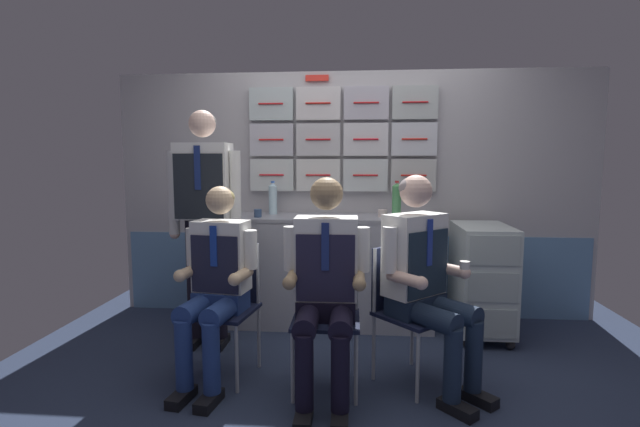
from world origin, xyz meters
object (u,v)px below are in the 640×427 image
(folding_chair_left, at_px, (228,293))
(folding_chair_right, at_px, (327,301))
(water_bottle_tall, at_px, (273,198))
(crew_member_left, at_px, (216,277))
(crew_member_by_counter, at_px, (424,272))
(crew_member_standing, at_px, (204,206))
(espresso_cup_small, at_px, (258,213))
(service_trolley, at_px, (482,277))
(folding_chair_by_counter, at_px, (404,298))
(crew_member_right, at_px, (326,277))

(folding_chair_left, bearing_deg, folding_chair_right, -9.25)
(water_bottle_tall, bearing_deg, crew_member_left, -96.06)
(crew_member_by_counter, xyz_separation_m, crew_member_standing, (-1.53, 0.52, 0.33))
(crew_member_left, relative_size, water_bottle_tall, 4.27)
(water_bottle_tall, relative_size, espresso_cup_small, 4.39)
(crew_member_standing, bearing_deg, crew_member_left, -65.82)
(service_trolley, bearing_deg, crew_member_left, -153.00)
(folding_chair_by_counter, relative_size, crew_member_standing, 0.48)
(crew_member_right, relative_size, crew_member_by_counter, 0.99)
(service_trolley, bearing_deg, crew_member_standing, -169.91)
(service_trolley, height_order, folding_chair_left, service_trolley)
(folding_chair_left, distance_m, espresso_cup_small, 0.94)
(folding_chair_left, distance_m, folding_chair_right, 0.67)
(folding_chair_by_counter, xyz_separation_m, espresso_cup_small, (-1.12, 0.83, 0.44))
(crew_member_by_counter, bearing_deg, service_trolley, 57.44)
(crew_member_left, height_order, folding_chair_right, crew_member_left)
(service_trolley, distance_m, espresso_cup_small, 1.86)
(crew_member_right, xyz_separation_m, espresso_cup_small, (-0.64, 1.10, 0.24))
(folding_chair_left, height_order, crew_member_by_counter, crew_member_by_counter)
(crew_member_right, bearing_deg, espresso_cup_small, 120.25)
(crew_member_by_counter, bearing_deg, crew_member_standing, 161.26)
(crew_member_left, distance_m, water_bottle_tall, 1.29)
(folding_chair_left, relative_size, water_bottle_tall, 2.94)
(folding_chair_left, bearing_deg, crew_member_standing, 124.57)
(crew_member_left, height_order, folding_chair_by_counter, crew_member_left)
(water_bottle_tall, bearing_deg, crew_member_right, -67.16)
(folding_chair_right, height_order, folding_chair_by_counter, same)
(folding_chair_by_counter, bearing_deg, crew_member_left, -172.00)
(service_trolley, distance_m, crew_member_standing, 2.20)
(service_trolley, xyz_separation_m, crew_member_left, (-1.84, -0.94, 0.20))
(service_trolley, relative_size, crew_member_by_counter, 0.68)
(water_bottle_tall, bearing_deg, espresso_cup_small, -110.41)
(crew_member_left, xyz_separation_m, water_bottle_tall, (0.13, 1.22, 0.39))
(crew_member_left, bearing_deg, folding_chair_left, 81.30)
(folding_chair_left, height_order, crew_member_right, crew_member_right)
(crew_member_right, xyz_separation_m, folding_chair_by_counter, (0.48, 0.27, -0.19))
(folding_chair_left, bearing_deg, crew_member_left, -98.70)
(service_trolley, distance_m, folding_chair_left, 1.98)
(folding_chair_by_counter, relative_size, espresso_cup_small, 12.91)
(crew_member_standing, height_order, espresso_cup_small, crew_member_standing)
(crew_member_right, bearing_deg, water_bottle_tall, 112.84)
(water_bottle_tall, bearing_deg, crew_member_standing, -120.38)
(crew_member_left, xyz_separation_m, folding_chair_right, (0.68, 0.05, -0.15))
(folding_chair_left, relative_size, crew_member_left, 0.69)
(crew_member_standing, xyz_separation_m, water_bottle_tall, (0.38, 0.65, 0.01))
(espresso_cup_small, bearing_deg, service_trolley, -1.81)
(crew_member_standing, bearing_deg, crew_member_by_counter, -18.74)
(water_bottle_tall, xyz_separation_m, espresso_cup_small, (-0.08, -0.22, -0.10))
(folding_chair_by_counter, xyz_separation_m, crew_member_by_counter, (0.11, -0.12, 0.20))
(espresso_cup_small, bearing_deg, crew_member_left, -92.65)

